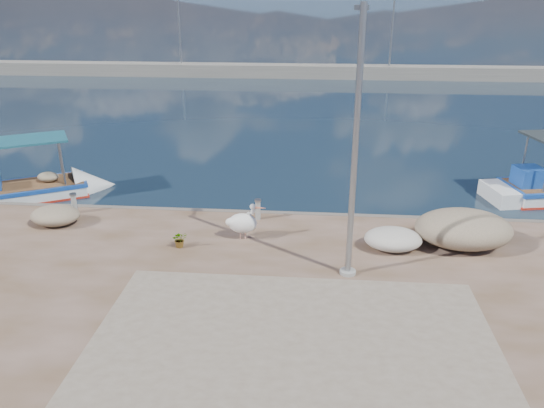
{
  "coord_description": "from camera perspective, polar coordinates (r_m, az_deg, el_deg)",
  "views": [
    {
      "loc": [
        1.38,
        -12.08,
        7.7
      ],
      "look_at": [
        0.0,
        3.8,
        1.3
      ],
      "focal_mm": 35.0,
      "sensor_mm": 36.0,
      "label": 1
    }
  ],
  "objects": [
    {
      "name": "quay_patch",
      "position": [
        11.59,
        2.11,
        -16.51
      ],
      "size": [
        9.0,
        7.0,
        0.01
      ],
      "primitive_type": "cube",
      "color": "gray",
      "rests_on": "quay"
    },
    {
      "name": "potted_plant",
      "position": [
        16.27,
        -9.88,
        -3.76
      ],
      "size": [
        0.57,
        0.53,
        0.5
      ],
      "primitive_type": "imported",
      "rotation": [
        0.0,
        0.0,
        0.38
      ],
      "color": "#33722D",
      "rests_on": "quay"
    },
    {
      "name": "bollard_far",
      "position": [
        19.67,
        -20.53,
        0.17
      ],
      "size": [
        0.24,
        0.24,
        0.72
      ],
      "color": "gray",
      "rests_on": "quay"
    },
    {
      "name": "ground",
      "position": [
        14.39,
        -1.33,
        -10.47
      ],
      "size": [
        1400.0,
        1400.0,
        0.0
      ],
      "primitive_type": "plane",
      "color": "#162635",
      "rests_on": "ground"
    },
    {
      "name": "bollard_near",
      "position": [
        17.92,
        -1.53,
        -0.49
      ],
      "size": [
        0.23,
        0.23,
        0.71
      ],
      "color": "gray",
      "rests_on": "quay"
    },
    {
      "name": "net_pile_d",
      "position": [
        16.29,
        12.89,
        -3.69
      ],
      "size": [
        1.72,
        1.29,
        0.65
      ],
      "primitive_type": "ellipsoid",
      "color": "beige",
      "rests_on": "quay"
    },
    {
      "name": "lamp_post",
      "position": [
        13.57,
        8.87,
        4.9
      ],
      "size": [
        0.44,
        0.96,
        7.0
      ],
      "color": "gray",
      "rests_on": "quay"
    },
    {
      "name": "boat_left",
      "position": [
        23.36,
        -24.6,
        1.14
      ],
      "size": [
        6.02,
        4.54,
        2.81
      ],
      "rotation": [
        0.0,
        0.0,
        0.52
      ],
      "color": "white",
      "rests_on": "ground"
    },
    {
      "name": "pelican",
      "position": [
        16.44,
        -3.12,
        -2.01
      ],
      "size": [
        1.22,
        0.66,
        1.17
      ],
      "rotation": [
        0.0,
        0.0,
        0.13
      ],
      "color": "tan",
      "rests_on": "quay"
    },
    {
      "name": "breakwater",
      "position": [
        52.58,
        3.51,
        14.07
      ],
      "size": [
        120.0,
        2.2,
        7.5
      ],
      "color": "gray",
      "rests_on": "ground"
    },
    {
      "name": "net_pile_b",
      "position": [
        18.96,
        -22.29,
        -1.14
      ],
      "size": [
        1.61,
        1.26,
        0.63
      ],
      "primitive_type": "ellipsoid",
      "color": "tan",
      "rests_on": "quay"
    },
    {
      "name": "net_pile_c",
      "position": [
        16.97,
        19.89,
        -2.53
      ],
      "size": [
        2.88,
        2.06,
        1.13
      ],
      "primitive_type": "ellipsoid",
      "color": "tan",
      "rests_on": "quay"
    }
  ]
}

